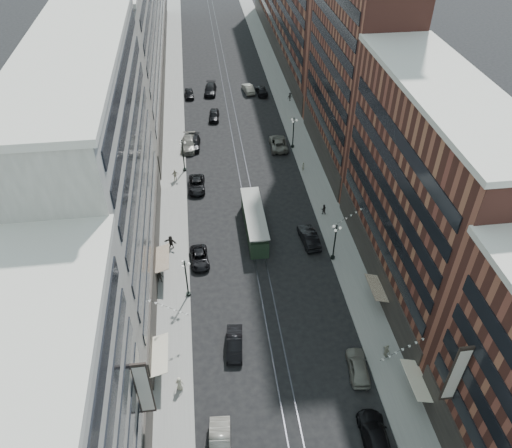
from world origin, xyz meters
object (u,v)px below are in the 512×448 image
car_1 (220,446)px  car_13 (214,115)px  pedestrian_1 (179,384)px  car_9 (189,94)px  lamppost_sw_far (186,277)px  pedestrian_8 (303,166)px  car_12 (261,91)px  car_extra_1 (210,90)px  car_8 (189,144)px  car_4 (358,366)px  car_5 (234,344)px  car_11 (278,143)px  lamppost_se_mid (293,132)px  car_3 (375,437)px  pedestrian_7 (324,209)px  pedestrian_2 (160,277)px  car_7 (197,185)px  pedestrian_9 (290,97)px  car_2 (200,258)px  car_10 (309,237)px  pedestrian_4 (386,351)px  lamppost_se_far (335,241)px  pedestrian_6 (175,175)px  car_extra_0 (194,143)px  pedestrian_5 (171,242)px  car_14 (248,88)px  lamppost_sw_mid (183,154)px

car_1 → car_13: bearing=90.8°
pedestrian_1 → car_9: 66.80m
lamppost_sw_far → pedestrian_8: size_ratio=3.63×
car_12 → car_extra_1: (-10.28, 1.57, 0.08)m
car_8 → car_extra_1: 21.94m
car_4 → car_5: bearing=-13.8°
car_8 → car_11: car_8 is taller
lamppost_se_mid → car_3: 52.05m
car_12 → pedestrian_7: pedestrian_7 is taller
car_11 → car_extra_1: size_ratio=1.07×
car_4 → pedestrian_2: (-20.13, 15.08, 0.19)m
car_7 → car_8: car_8 is taller
car_7 → pedestrian_8: 17.16m
lamppost_sw_far → lamppost_se_mid: 36.91m
car_13 → pedestrian_9: 16.38m
car_2 → car_10: bearing=4.0°
pedestrian_4 → car_11: bearing=-14.0°
lamppost_se_far → car_5: lamppost_se_far is taller
pedestrian_6 → car_13: bearing=-123.6°
car_extra_0 → lamppost_sw_far: bearing=-87.8°
car_10 → pedestrian_9: 42.40m
lamppost_sw_far → pedestrian_4: lamppost_sw_far is taller
car_8 → pedestrian_4: bearing=-62.2°
lamppost_sw_far → pedestrian_1: bearing=-95.0°
lamppost_se_far → car_9: 53.19m
pedestrian_5 → car_4: bearing=-25.7°
lamppost_se_far → car_5: 18.48m
car_7 → car_12: car_12 is taller
car_12 → pedestrian_7: bearing=91.7°
pedestrian_5 → pedestrian_9: bearing=83.4°
car_8 → car_extra_0: 0.89m
pedestrian_9 → pedestrian_7: bearing=-116.3°
lamppost_se_mid → car_14: (-4.96, 23.07, -2.29)m
pedestrian_4 → car_11: size_ratio=0.29×
pedestrian_4 → pedestrian_5: size_ratio=0.93×
lamppost_sw_mid → car_11: (16.00, 5.44, -2.26)m
car_1 → pedestrian_6: (-3.84, 43.50, 0.19)m
car_5 → pedestrian_4: size_ratio=2.74×
pedestrian_9 → car_9: bearing=143.5°
car_13 → pedestrian_6: pedestrian_6 is taller
lamppost_se_far → pedestrian_8: lamppost_se_far is taller
lamppost_se_mid → pedestrian_7: bearing=-87.2°
car_5 → car_7: (-2.94, 30.04, -0.05)m
car_3 → car_extra_0: bearing=-72.1°
car_7 → pedestrian_8: pedestrian_8 is taller
car_11 → pedestrian_6: 19.19m
car_3 → car_11: bearing=-86.8°
pedestrian_1 → pedestrian_8: size_ratio=1.13×
lamppost_sw_far → car_8: lamppost_sw_far is taller
pedestrian_6 → car_12: bearing=-134.2°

